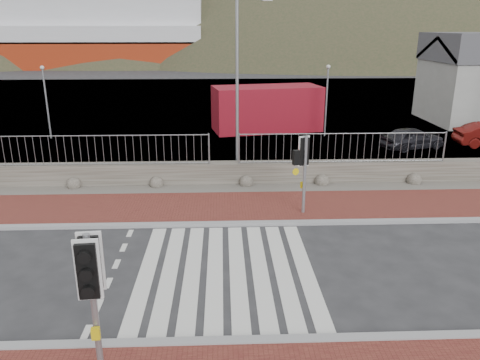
{
  "coord_description": "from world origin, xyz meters",
  "views": [
    {
      "loc": [
        -0.06,
        -11.04,
        6.19
      ],
      "look_at": [
        0.48,
        3.0,
        1.56
      ],
      "focal_mm": 35.0,
      "sensor_mm": 36.0,
      "label": 1
    }
  ],
  "objects_px": {
    "traffic_signal_near": "(91,277)",
    "streetlight": "(240,80)",
    "ferry": "(66,32)",
    "shipping_container": "(267,108)",
    "traffic_signal_far": "(304,159)",
    "car_a": "(412,138)"
  },
  "relations": [
    {
      "from": "traffic_signal_near",
      "to": "streetlight",
      "type": "distance_m",
      "value": 12.6
    },
    {
      "from": "ferry",
      "to": "traffic_signal_near",
      "type": "height_order",
      "value": "ferry"
    },
    {
      "from": "streetlight",
      "to": "shipping_container",
      "type": "relative_size",
      "value": 1.12
    },
    {
      "from": "streetlight",
      "to": "shipping_container",
      "type": "xyz_separation_m",
      "value": [
        2.03,
        9.55,
        -2.75
      ]
    },
    {
      "from": "traffic_signal_near",
      "to": "shipping_container",
      "type": "distance_m",
      "value": 22.22
    },
    {
      "from": "ferry",
      "to": "traffic_signal_far",
      "type": "relative_size",
      "value": 18.09
    },
    {
      "from": "traffic_signal_near",
      "to": "streetlight",
      "type": "bearing_deg",
      "value": 71.29
    },
    {
      "from": "traffic_signal_near",
      "to": "ferry",
      "type": "bearing_deg",
      "value": 102.5
    },
    {
      "from": "shipping_container",
      "to": "car_a",
      "type": "distance_m",
      "value": 8.85
    },
    {
      "from": "streetlight",
      "to": "car_a",
      "type": "relative_size",
      "value": 2.14
    },
    {
      "from": "ferry",
      "to": "shipping_container",
      "type": "xyz_separation_m",
      "value": [
        27.36,
        -50.2,
        -4.01
      ]
    },
    {
      "from": "streetlight",
      "to": "traffic_signal_near",
      "type": "bearing_deg",
      "value": -125.36
    },
    {
      "from": "ferry",
      "to": "traffic_signal_near",
      "type": "relative_size",
      "value": 16.99
    },
    {
      "from": "traffic_signal_far",
      "to": "shipping_container",
      "type": "xyz_separation_m",
      "value": [
        0.04,
        13.85,
        -0.65
      ]
    },
    {
      "from": "ferry",
      "to": "traffic_signal_near",
      "type": "xyz_separation_m",
      "value": [
        22.33,
        -71.84,
        -3.23
      ]
    },
    {
      "from": "streetlight",
      "to": "car_a",
      "type": "distance_m",
      "value": 10.92
    },
    {
      "from": "ferry",
      "to": "streetlight",
      "type": "distance_m",
      "value": 64.91
    },
    {
      "from": "ferry",
      "to": "streetlight",
      "type": "relative_size",
      "value": 6.85
    },
    {
      "from": "traffic_signal_far",
      "to": "traffic_signal_near",
      "type": "bearing_deg",
      "value": 38.4
    },
    {
      "from": "traffic_signal_far",
      "to": "ferry",
      "type": "bearing_deg",
      "value": -85.89
    },
    {
      "from": "ferry",
      "to": "traffic_signal_far",
      "type": "height_order",
      "value": "ferry"
    },
    {
      "from": "traffic_signal_far",
      "to": "streetlight",
      "type": "distance_m",
      "value": 5.18
    }
  ]
}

